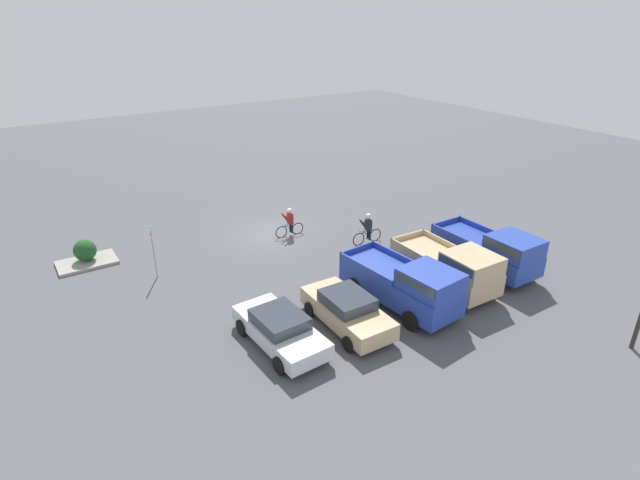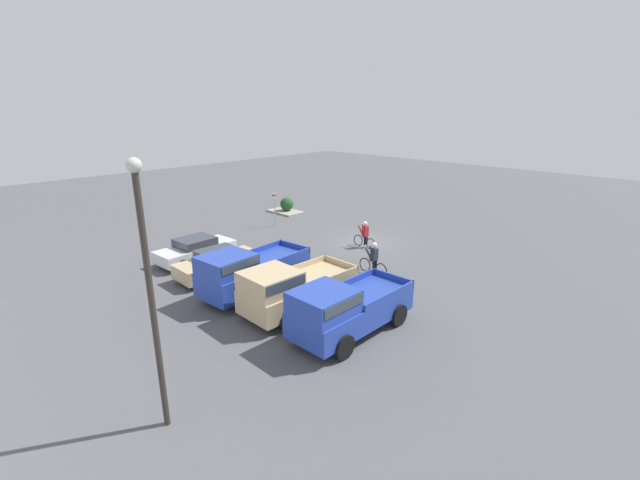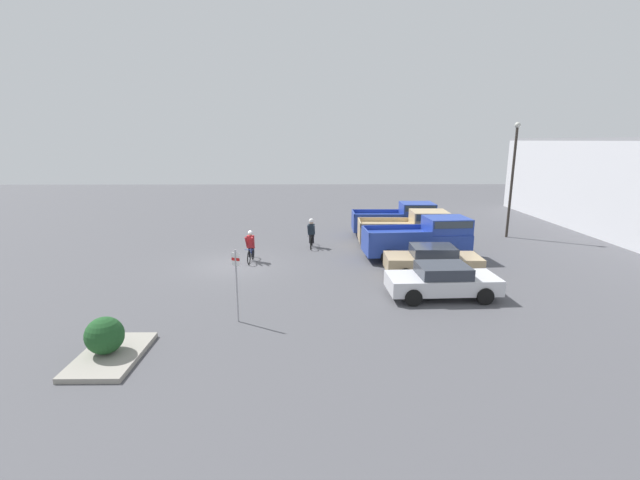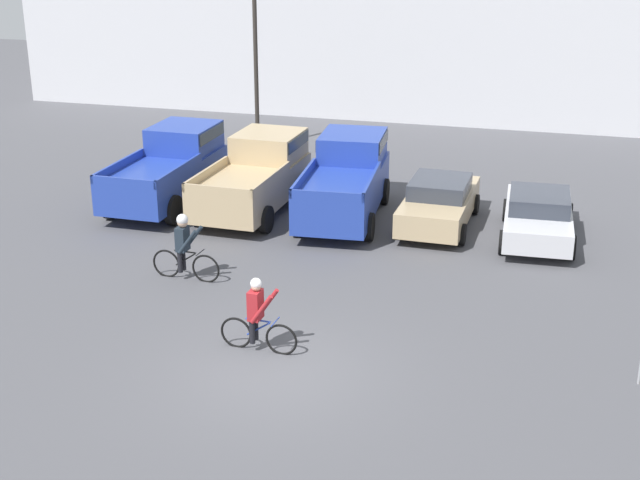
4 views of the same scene
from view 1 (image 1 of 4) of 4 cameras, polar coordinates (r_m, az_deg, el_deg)
The scene contains 11 objects.
ground_plane at distance 28.04m, azimuth -5.33°, elevation 0.73°, with size 80.00×80.00×0.00m, color #4C4C51.
pickup_truck_0 at distance 24.83m, azimuth 19.11°, elevation -1.04°, with size 2.30×5.23×2.18m.
pickup_truck_1 at distance 22.81m, azimuth 14.78°, elevation -2.92°, with size 2.43×5.17×2.11m.
pickup_truck_2 at distance 20.93m, azimuth 9.87°, elevation -4.92°, with size 2.56×5.53×2.21m.
sedan_0 at distance 19.74m, azimuth 3.11°, elevation -7.99°, with size 2.02×4.34×1.41m.
sedan_1 at distance 18.76m, azimuth -4.59°, elevation -10.09°, with size 2.11×4.39×1.34m.
cyclist_0 at distance 27.40m, azimuth -3.49°, elevation 2.06°, with size 1.71×0.47×1.65m.
cyclist_1 at distance 26.56m, azimuth 5.48°, elevation 1.40°, with size 1.82×0.47×1.72m.
fire_lane_sign at distance 24.00m, azimuth -18.55°, elevation -0.80°, with size 0.13×0.29×2.56m.
curb_island at distance 27.14m, azimuth -25.08°, elevation -2.34°, with size 2.73×1.71×0.15m, color gray.
shrub at distance 27.02m, azimuth -25.28°, elevation -1.06°, with size 1.07×1.07×1.07m.
Camera 1 is at (11.79, 22.74, 11.40)m, focal length 28.00 mm.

